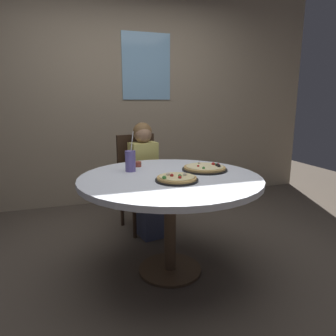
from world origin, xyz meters
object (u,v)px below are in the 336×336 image
at_px(dining_table, 170,188).
at_px(chair_wooden, 140,176).
at_px(pizza_cheese, 176,179).
at_px(soda_cup, 130,161).
at_px(diner_child, 147,185).
at_px(sauce_bowl, 137,164).
at_px(pizza_veggie, 205,168).

bearing_deg(dining_table, chair_wooden, 90.97).
relative_size(chair_wooden, pizza_cheese, 3.23).
distance_m(dining_table, soda_cup, 0.38).
distance_m(dining_table, pizza_cheese, 0.18).
xyz_separation_m(dining_table, chair_wooden, (-0.02, 0.94, -0.13)).
bearing_deg(pizza_cheese, dining_table, 88.85).
bearing_deg(dining_table, soda_cup, 134.45).
distance_m(pizza_cheese, soda_cup, 0.46).
bearing_deg(diner_child, chair_wooden, 99.22).
height_order(chair_wooden, pizza_cheese, chair_wooden).
height_order(chair_wooden, sauce_bowl, chair_wooden).
bearing_deg(sauce_bowl, pizza_veggie, -32.36).
relative_size(pizza_cheese, sauce_bowl, 4.20).
bearing_deg(sauce_bowl, chair_wooden, 75.53).
xyz_separation_m(chair_wooden, sauce_bowl, (-0.14, -0.54, 0.24)).
bearing_deg(diner_child, sauce_bowl, -115.15).
bearing_deg(pizza_cheese, chair_wooden, 90.69).
distance_m(dining_table, pizza_veggie, 0.35).
relative_size(pizza_cheese, soda_cup, 0.96).
distance_m(chair_wooden, pizza_cheese, 1.11).
xyz_separation_m(dining_table, diner_child, (0.01, 0.76, -0.18)).
relative_size(diner_child, soda_cup, 3.52).
bearing_deg(dining_table, sauce_bowl, 110.99).
xyz_separation_m(diner_child, sauce_bowl, (-0.17, -0.36, 0.29)).
xyz_separation_m(pizza_veggie, sauce_bowl, (-0.48, 0.30, 0.00)).
height_order(diner_child, sauce_bowl, diner_child).
height_order(dining_table, soda_cup, soda_cup).
xyz_separation_m(pizza_cheese, sauce_bowl, (-0.15, 0.55, 0.00)).
distance_m(pizza_cheese, sauce_bowl, 0.57).
distance_m(soda_cup, sauce_bowl, 0.19).
relative_size(dining_table, chair_wooden, 1.39).
xyz_separation_m(chair_wooden, pizza_veggie, (0.34, -0.84, 0.24)).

